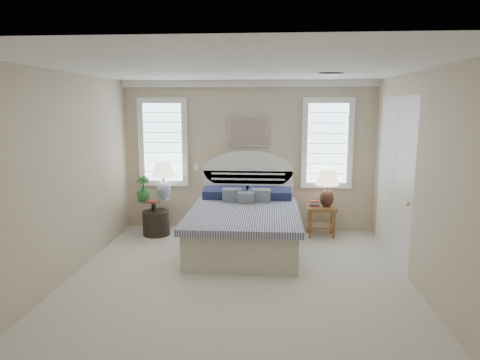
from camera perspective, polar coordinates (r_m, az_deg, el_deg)
name	(u,v)px	position (r m, az deg, el deg)	size (l,w,h in m)	color
floor	(237,284)	(5.66, -0.37, -13.68)	(4.50, 5.00, 0.01)	beige
ceiling	(237,68)	(5.20, -0.41, 14.69)	(4.50, 5.00, 0.01)	white
wall_back	(248,157)	(7.74, 1.11, 3.15)	(4.50, 0.02, 2.70)	beige
wall_left	(61,178)	(5.89, -22.76, 0.19)	(0.02, 5.00, 2.70)	beige
wall_right	(425,183)	(5.56, 23.40, -0.40)	(0.02, 5.00, 2.70)	beige
crown_molding	(248,83)	(7.65, 1.13, 12.75)	(4.50, 0.08, 0.12)	white
hvac_vent	(331,74)	(6.03, 12.02, 13.65)	(0.30, 0.20, 0.02)	#B2B2B2
switch_plate	(196,167)	(7.86, -5.83, 1.73)	(0.08, 0.01, 0.12)	white
window_left	(163,142)	(7.93, -10.19, 4.98)	(0.90, 0.06, 1.60)	silver
window_right	(327,143)	(7.74, 11.55, 4.81)	(0.90, 0.06, 1.60)	silver
painting	(248,131)	(7.65, 1.11, 6.61)	(0.74, 0.04, 0.58)	silver
closet_door	(394,178)	(6.71, 19.85, 0.19)	(0.02, 1.80, 2.40)	white
bed	(245,224)	(6.90, 0.61, -5.87)	(1.72, 2.28, 1.47)	beige
side_table_left	(154,213)	(7.74, -11.42, -4.30)	(0.56, 0.56, 0.63)	black
nightstand_right	(321,214)	(7.61, 10.79, -4.54)	(0.50, 0.40, 0.53)	brown
floor_pot	(156,223)	(7.73, -11.10, -5.62)	(0.47, 0.47, 0.43)	black
lamp_left	(163,175)	(7.72, -10.19, 0.65)	(0.45, 0.45, 0.67)	white
lamp_right	(327,184)	(7.52, 11.55, -0.48)	(0.51, 0.51, 0.66)	black
potted_plant	(143,189)	(7.55, -12.81, -1.15)	(0.24, 0.24, 0.43)	#307934
books_left	(152,201)	(7.47, -11.61, -2.81)	(0.22, 0.17, 0.03)	maroon
books_right	(314,204)	(7.55, 9.88, -3.15)	(0.18, 0.14, 0.09)	maroon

